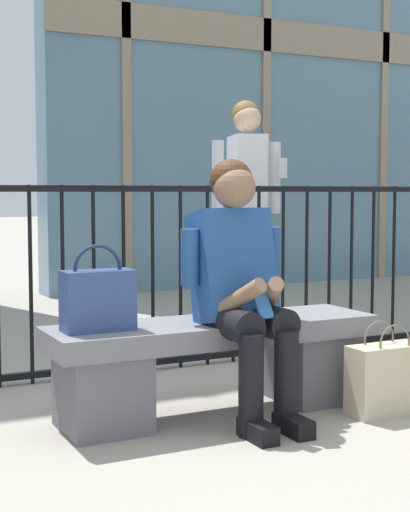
{
  "coord_description": "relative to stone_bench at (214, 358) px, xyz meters",
  "views": [
    {
      "loc": [
        -1.67,
        -3.23,
        1.06
      ],
      "look_at": [
        0.0,
        0.1,
        0.75
      ],
      "focal_mm": 54.52,
      "sensor_mm": 36.0,
      "label": 1
    }
  ],
  "objects": [
    {
      "name": "bystander_at_railing",
      "position": [
        1.11,
        1.64,
        0.73
      ],
      "size": [
        0.55,
        0.43,
        1.71
      ],
      "color": "black",
      "rests_on": "ground"
    },
    {
      "name": "shopping_bag",
      "position": [
        0.73,
        -0.37,
        -0.1
      ],
      "size": [
        0.38,
        0.16,
        0.44
      ],
      "color": "beige",
      "rests_on": "ground"
    },
    {
      "name": "ground_plane",
      "position": [
        0.0,
        0.0,
        -0.27
      ],
      "size": [
        60.0,
        60.0,
        0.0
      ],
      "primitive_type": "plane",
      "color": "#A8A091"
    },
    {
      "name": "seated_person_with_phone",
      "position": [
        0.07,
        -0.13,
        0.38
      ],
      "size": [
        0.52,
        0.66,
        1.21
      ],
      "color": "black",
      "rests_on": "ground"
    },
    {
      "name": "stone_bench",
      "position": [
        0.0,
        0.0,
        0.0
      ],
      "size": [
        1.6,
        0.44,
        0.45
      ],
      "color": "slate",
      "rests_on": "ground"
    },
    {
      "name": "plaza_railing",
      "position": [
        0.0,
        0.97,
        0.28
      ],
      "size": [
        8.52,
        0.04,
        1.1
      ],
      "color": "black",
      "rests_on": "ground"
    },
    {
      "name": "handbag_on_bench",
      "position": [
        -0.58,
        -0.01,
        0.32
      ],
      "size": [
        0.31,
        0.14,
        0.38
      ],
      "color": "#33477F",
      "rests_on": "stone_bench"
    }
  ]
}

